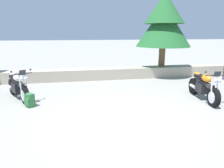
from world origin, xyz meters
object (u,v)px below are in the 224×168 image
(motorcycle_silver_near_left, at_px, (18,86))
(rider_backpack, at_px, (30,100))
(pine_tree_mid_left, at_px, (164,21))
(motorcycle_orange_centre, at_px, (204,87))

(motorcycle_silver_near_left, distance_m, rider_backpack, 1.08)
(rider_backpack, height_order, pine_tree_mid_left, pine_tree_mid_left)
(motorcycle_silver_near_left, xyz_separation_m, pine_tree_mid_left, (6.76, 2.89, 2.44))
(pine_tree_mid_left, bearing_deg, rider_backpack, -148.63)
(rider_backpack, bearing_deg, pine_tree_mid_left, 31.37)
(motorcycle_silver_near_left, distance_m, pine_tree_mid_left, 7.74)
(motorcycle_orange_centre, xyz_separation_m, pine_tree_mid_left, (0.23, 4.15, 2.44))
(motorcycle_silver_near_left, distance_m, motorcycle_orange_centre, 6.65)
(rider_backpack, relative_size, pine_tree_mid_left, 0.12)
(motorcycle_silver_near_left, height_order, motorcycle_orange_centre, same)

